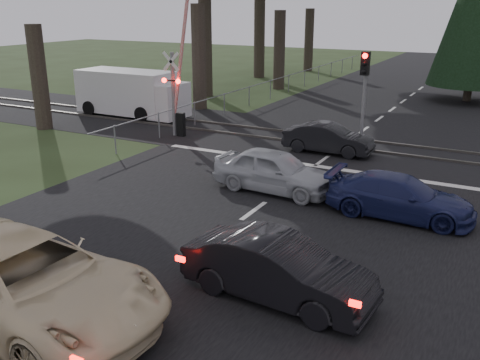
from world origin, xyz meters
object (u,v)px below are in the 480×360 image
Objects in this scene: traffic_signal_center at (364,85)px; white_van at (134,93)px; dark_hatchback at (278,269)px; silver_car at (275,171)px; cream_coupe at (25,281)px; blue_sedan at (400,197)px; dark_car_far at (328,139)px; crossing_signal at (177,92)px.

traffic_signal_center is 0.66× the size of white_van.
dark_hatchback is 0.99× the size of silver_car.
silver_car is at bearing -3.87° from cream_coupe.
blue_sedan is at bearing -7.92° from dark_hatchback.
dark_hatchback is at bearing -49.82° from cream_coupe.
traffic_signal_center reaches higher than blue_sedan.
white_van is (-11.82, 2.31, 0.62)m from dark_car_far.
cream_coupe is at bearing 174.88° from dark_car_far.
cream_coupe is 1.63× the size of dark_car_far.
silver_car is at bearing -101.76° from traffic_signal_center.
dark_car_far is (-2.84, 11.41, -0.07)m from dark_hatchback.
blue_sedan is (4.09, -0.33, -0.09)m from silver_car.
silver_car is 5.32m from dark_car_far.
traffic_signal_center is at bearing -70.40° from dark_car_far.
white_van is (-14.66, 13.72, 0.56)m from dark_hatchback.
dark_hatchback is 11.75m from dark_car_far.
white_van is at bearing 60.78° from silver_car.
traffic_signal_center is at bearing 25.65° from blue_sedan.
blue_sedan is 1.14× the size of dark_car_far.
crossing_signal reaches higher than silver_car.
traffic_signal_center is at bearing 12.24° from dark_hatchback.
blue_sedan is at bearing -91.00° from silver_car.
silver_car is at bearing -32.44° from white_van.
silver_car is (1.13, 9.07, -0.13)m from cream_coupe.
blue_sedan is 6.98m from dark_car_far.
cream_coupe is at bearing -98.92° from traffic_signal_center.
white_van reaches higher than dark_car_far.
crossing_signal is 14.84m from dark_hatchback.
silver_car is 4.11m from blue_sedan.
crossing_signal is at bearing 65.28° from blue_sedan.
traffic_signal_center reaches higher than silver_car.
crossing_signal reaches higher than white_van.
crossing_signal is at bearing -29.78° from white_van.
blue_sedan is 0.67× the size of white_van.
crossing_signal is 1.70× the size of silver_car.
dark_hatchback is at bearing -151.35° from silver_car.
crossing_signal is 1.17× the size of cream_coupe.
silver_car is at bearing 179.37° from dark_car_far.
silver_car is (-1.20, -5.76, -2.11)m from traffic_signal_center.
dark_hatchback is (3.97, 2.99, -0.16)m from cream_coupe.
cream_coupe reaches higher than blue_sedan.
blue_sedan is at bearing -24.98° from crossing_signal.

